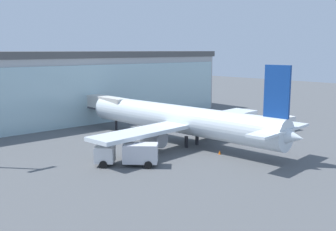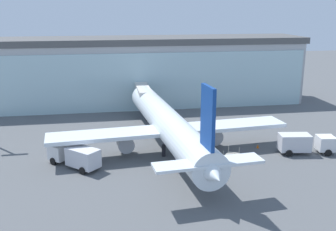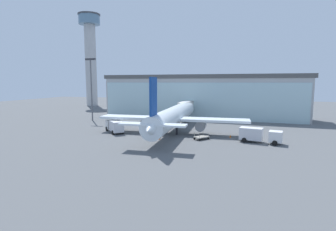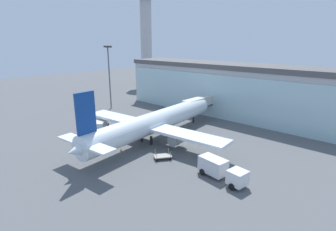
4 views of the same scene
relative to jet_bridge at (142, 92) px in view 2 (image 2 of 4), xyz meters
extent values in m
plane|color=#545659|center=(2.22, -27.52, -4.17)|extent=(240.00, 240.00, 0.00)
cube|color=#AEAEAE|center=(2.22, 8.96, 1.83)|extent=(61.32, 13.38, 12.00)
cube|color=silver|center=(2.08, 2.83, 1.23)|extent=(59.83, 1.69, 10.80)
cube|color=#505050|center=(2.22, 8.96, 8.43)|extent=(62.55, 13.64, 1.20)
cube|color=beige|center=(0.00, -0.10, 0.17)|extent=(2.49, 13.49, 2.40)
cube|color=#3F3F47|center=(0.00, -0.10, -0.88)|extent=(2.54, 13.49, 0.30)
cylinder|color=#4C4C51|center=(0.11, 4.95, -2.60)|extent=(0.70, 0.70, 3.14)
cylinder|color=white|center=(1.16, -18.15, -0.58)|extent=(6.24, 34.18, 3.99)
cone|color=white|center=(0.03, -1.19, -0.58)|extent=(4.18, 3.26, 3.99)
cone|color=white|center=(2.29, -35.11, -0.58)|extent=(3.85, 4.23, 3.59)
cube|color=white|center=(1.28, -19.85, -0.98)|extent=(32.16, 6.32, 0.50)
cube|color=white|center=(2.23, -34.11, 0.02)|extent=(11.14, 3.13, 0.30)
cube|color=navy|center=(2.19, -33.61, 4.50)|extent=(0.57, 3.22, 6.17)
cylinder|color=gray|center=(-4.81, -19.75, -2.33)|extent=(2.31, 3.33, 2.10)
cylinder|color=gray|center=(7.30, -18.95, -2.33)|extent=(2.31, 3.33, 2.10)
cylinder|color=black|center=(0.15, -20.93, -3.37)|extent=(0.50, 0.50, 1.60)
cylinder|color=black|center=(2.54, -20.77, -3.37)|extent=(0.50, 0.50, 1.60)
cylinder|color=black|center=(0.23, -4.19, -3.37)|extent=(0.40, 0.40, 1.60)
cube|color=silver|center=(-13.07, -20.46, -2.77)|extent=(3.11, 3.11, 1.90)
cube|color=silver|center=(-10.12, -23.45, -2.62)|extent=(4.37, 4.39, 2.20)
cylinder|color=black|center=(-13.86, -21.23, -3.72)|extent=(0.85, 0.85, 0.90)
cylinder|color=black|center=(-12.29, -19.69, -3.72)|extent=(0.85, 0.85, 0.90)
cylinder|color=black|center=(-10.21, -24.93, -3.72)|extent=(0.85, 0.85, 0.90)
cylinder|color=black|center=(-8.64, -23.39, -3.72)|extent=(0.85, 0.85, 0.90)
cube|color=silver|center=(21.55, -23.90, -2.77)|extent=(2.52, 2.52, 1.90)
cube|color=silver|center=(17.40, -23.23, -2.62)|extent=(4.30, 2.81, 2.20)
cylinder|color=black|center=(21.72, -22.81, -3.72)|extent=(0.94, 0.44, 0.90)
cylinder|color=black|center=(21.37, -24.98, -3.72)|extent=(0.94, 0.44, 0.90)
cylinder|color=black|center=(16.59, -21.98, -3.72)|extent=(0.94, 0.44, 0.90)
cylinder|color=black|center=(16.24, -24.15, -3.72)|extent=(0.94, 0.44, 0.90)
cube|color=#9E998C|center=(8.35, -23.96, -3.65)|extent=(2.95, 3.20, 0.16)
cylinder|color=black|center=(8.26, -25.29, -3.95)|extent=(0.36, 0.42, 0.44)
cylinder|color=#9E998C|center=(8.26, -25.29, -3.12)|extent=(0.08, 0.08, 0.90)
cylinder|color=black|center=(7.10, -24.43, -3.95)|extent=(0.36, 0.42, 0.44)
cylinder|color=#9E998C|center=(7.10, -24.43, -3.12)|extent=(0.08, 0.08, 0.90)
cylinder|color=black|center=(9.60, -23.49, -3.95)|extent=(0.36, 0.42, 0.44)
cylinder|color=#9E998C|center=(9.60, -23.49, -3.12)|extent=(0.08, 0.08, 0.90)
cylinder|color=black|center=(8.44, -22.63, -3.95)|extent=(0.36, 0.42, 0.44)
cylinder|color=#9E998C|center=(8.44, -22.63, -3.12)|extent=(0.08, 0.08, 0.90)
cone|color=orange|center=(0.71, -26.47, -3.90)|extent=(0.36, 0.36, 0.55)
cone|color=orange|center=(13.51, -20.40, -3.90)|extent=(0.36, 0.36, 0.55)
camera|label=1|loc=(-38.23, -58.16, 9.28)|focal=42.00mm
camera|label=2|loc=(-8.36, -68.49, 14.75)|focal=42.00mm
camera|label=3|loc=(17.00, -72.88, 6.81)|focal=28.00mm
camera|label=4|loc=(34.95, -53.11, 14.38)|focal=28.00mm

